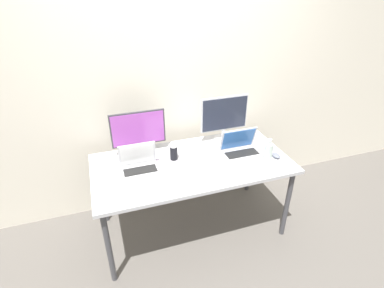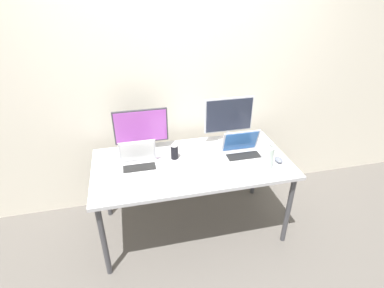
{
  "view_description": "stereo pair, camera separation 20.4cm",
  "coord_description": "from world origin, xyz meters",
  "px_view_note": "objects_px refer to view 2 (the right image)",
  "views": [
    {
      "loc": [
        -0.68,
        -2.04,
        2.13
      ],
      "look_at": [
        0.0,
        0.0,
        0.92
      ],
      "focal_mm": 28.0,
      "sensor_mm": 36.0,
      "label": 1
    },
    {
      "loc": [
        -0.49,
        -2.1,
        2.13
      ],
      "look_at": [
        0.0,
        0.0,
        0.92
      ],
      "focal_mm": 28.0,
      "sensor_mm": 36.0,
      "label": 2
    }
  ],
  "objects_px": {
    "keyboard_main": "(202,170)",
    "water_bottle": "(269,156)",
    "laptop_secondary": "(242,150)",
    "soda_can_near_keyboard": "(175,152)",
    "work_desk": "(192,168)",
    "mouse_by_keyboard": "(279,160)",
    "monitor_center": "(229,118)",
    "laptop_silver": "(139,161)",
    "monitor_left": "(141,130)"
  },
  "relations": [
    {
      "from": "keyboard_main",
      "to": "water_bottle",
      "type": "xyz_separation_m",
      "value": [
        0.55,
        -0.08,
        0.1
      ]
    },
    {
      "from": "laptop_secondary",
      "to": "soda_can_near_keyboard",
      "type": "relative_size",
      "value": 2.65
    },
    {
      "from": "work_desk",
      "to": "mouse_by_keyboard",
      "type": "xyz_separation_m",
      "value": [
        0.73,
        -0.16,
        0.08
      ]
    },
    {
      "from": "monitor_center",
      "to": "mouse_by_keyboard",
      "type": "relative_size",
      "value": 4.91
    },
    {
      "from": "monitor_center",
      "to": "water_bottle",
      "type": "distance_m",
      "value": 0.57
    },
    {
      "from": "laptop_silver",
      "to": "soda_can_near_keyboard",
      "type": "distance_m",
      "value": 0.32
    },
    {
      "from": "keyboard_main",
      "to": "water_bottle",
      "type": "relative_size",
      "value": 1.68
    },
    {
      "from": "work_desk",
      "to": "mouse_by_keyboard",
      "type": "distance_m",
      "value": 0.75
    },
    {
      "from": "monitor_center",
      "to": "soda_can_near_keyboard",
      "type": "bearing_deg",
      "value": -160.17
    },
    {
      "from": "monitor_left",
      "to": "monitor_center",
      "type": "bearing_deg",
      "value": -0.51
    },
    {
      "from": "work_desk",
      "to": "mouse_by_keyboard",
      "type": "relative_size",
      "value": 17.8
    },
    {
      "from": "laptop_secondary",
      "to": "water_bottle",
      "type": "height_order",
      "value": "water_bottle"
    },
    {
      "from": "work_desk",
      "to": "keyboard_main",
      "type": "distance_m",
      "value": 0.16
    },
    {
      "from": "monitor_center",
      "to": "keyboard_main",
      "type": "height_order",
      "value": "monitor_center"
    },
    {
      "from": "mouse_by_keyboard",
      "to": "water_bottle",
      "type": "relative_size",
      "value": 0.4
    },
    {
      "from": "soda_can_near_keyboard",
      "to": "monitor_center",
      "type": "bearing_deg",
      "value": 19.83
    },
    {
      "from": "monitor_center",
      "to": "water_bottle",
      "type": "xyz_separation_m",
      "value": [
        0.18,
        -0.52,
        -0.14
      ]
    },
    {
      "from": "laptop_silver",
      "to": "keyboard_main",
      "type": "relative_size",
      "value": 0.76
    },
    {
      "from": "keyboard_main",
      "to": "soda_can_near_keyboard",
      "type": "relative_size",
      "value": 3.16
    },
    {
      "from": "monitor_center",
      "to": "laptop_secondary",
      "type": "relative_size",
      "value": 1.38
    },
    {
      "from": "laptop_silver",
      "to": "water_bottle",
      "type": "bearing_deg",
      "value": -13.74
    },
    {
      "from": "laptop_silver",
      "to": "water_bottle",
      "type": "xyz_separation_m",
      "value": [
        1.04,
        -0.25,
        0.06
      ]
    },
    {
      "from": "laptop_silver",
      "to": "keyboard_main",
      "type": "bearing_deg",
      "value": -19.63
    },
    {
      "from": "monitor_center",
      "to": "keyboard_main",
      "type": "distance_m",
      "value": 0.62
    },
    {
      "from": "keyboard_main",
      "to": "laptop_secondary",
      "type": "bearing_deg",
      "value": 17.84
    },
    {
      "from": "monitor_center",
      "to": "work_desk",
      "type": "bearing_deg",
      "value": -144.44
    },
    {
      "from": "laptop_secondary",
      "to": "soda_can_near_keyboard",
      "type": "height_order",
      "value": "laptop_secondary"
    },
    {
      "from": "keyboard_main",
      "to": "mouse_by_keyboard",
      "type": "relative_size",
      "value": 4.24
    },
    {
      "from": "mouse_by_keyboard",
      "to": "soda_can_near_keyboard",
      "type": "bearing_deg",
      "value": 166.86
    },
    {
      "from": "laptop_silver",
      "to": "laptop_secondary",
      "type": "distance_m",
      "value": 0.9
    },
    {
      "from": "work_desk",
      "to": "laptop_silver",
      "type": "height_order",
      "value": "laptop_silver"
    },
    {
      "from": "mouse_by_keyboard",
      "to": "soda_can_near_keyboard",
      "type": "distance_m",
      "value": 0.9
    },
    {
      "from": "laptop_silver",
      "to": "water_bottle",
      "type": "height_order",
      "value": "water_bottle"
    },
    {
      "from": "mouse_by_keyboard",
      "to": "monitor_left",
      "type": "bearing_deg",
      "value": 160.98
    },
    {
      "from": "work_desk",
      "to": "monitor_left",
      "type": "bearing_deg",
      "value": 141.73
    },
    {
      "from": "monitor_left",
      "to": "mouse_by_keyboard",
      "type": "xyz_separation_m",
      "value": [
        1.12,
        -0.46,
        -0.19
      ]
    },
    {
      "from": "monitor_left",
      "to": "laptop_secondary",
      "type": "relative_size",
      "value": 1.42
    },
    {
      "from": "laptop_secondary",
      "to": "mouse_by_keyboard",
      "type": "height_order",
      "value": "laptop_secondary"
    },
    {
      "from": "keyboard_main",
      "to": "soda_can_near_keyboard",
      "type": "height_order",
      "value": "soda_can_near_keyboard"
    },
    {
      "from": "keyboard_main",
      "to": "laptop_silver",
      "type": "bearing_deg",
      "value": 157.68
    },
    {
      "from": "monitor_center",
      "to": "soda_can_near_keyboard",
      "type": "relative_size",
      "value": 3.66
    },
    {
      "from": "water_bottle",
      "to": "work_desk",
      "type": "bearing_deg",
      "value": 159.79
    },
    {
      "from": "monitor_center",
      "to": "keyboard_main",
      "type": "relative_size",
      "value": 1.16
    },
    {
      "from": "monitor_left",
      "to": "laptop_silver",
      "type": "xyz_separation_m",
      "value": [
        -0.05,
        -0.27,
        -0.15
      ]
    },
    {
      "from": "laptop_secondary",
      "to": "water_bottle",
      "type": "xyz_separation_m",
      "value": [
        0.14,
        -0.23,
        0.06
      ]
    },
    {
      "from": "monitor_left",
      "to": "monitor_center",
      "type": "relative_size",
      "value": 1.03
    },
    {
      "from": "laptop_silver",
      "to": "mouse_by_keyboard",
      "type": "relative_size",
      "value": 3.2
    },
    {
      "from": "work_desk",
      "to": "monitor_center",
      "type": "height_order",
      "value": "monitor_center"
    },
    {
      "from": "soda_can_near_keyboard",
      "to": "laptop_silver",
      "type": "bearing_deg",
      "value": -168.03
    },
    {
      "from": "water_bottle",
      "to": "monitor_left",
      "type": "bearing_deg",
      "value": 151.89
    }
  ]
}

